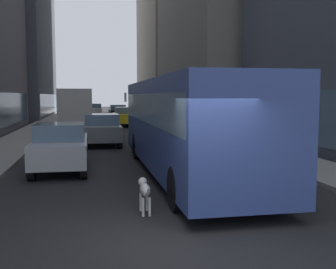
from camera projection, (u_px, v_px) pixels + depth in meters
ground_plane at (108, 121)px, 41.40m from camera, size 120.00×120.00×0.00m
sidewalk_left at (50, 121)px, 40.31m from camera, size 2.40×110.00×0.15m
sidewalk_right at (162, 120)px, 42.47m from camera, size 2.40×110.00×0.15m
building_right_far at (183, 5)px, 58.96m from camera, size 11.49×19.82×31.77m
transit_bus at (184, 120)px, 13.08m from camera, size 2.78×11.53×3.05m
car_yellow_taxi at (125, 116)px, 34.72m from camera, size 1.90×4.53×1.62m
car_blue_hatchback at (80, 113)px, 41.15m from camera, size 1.92×4.12×1.62m
car_grey_wagon at (102, 129)px, 21.29m from camera, size 1.84×4.73×1.62m
car_silver_sedan at (61, 146)px, 13.92m from camera, size 1.76×4.43×1.62m
car_black_suv at (118, 112)px, 44.38m from camera, size 1.77×4.32×1.62m
car_white_van at (95, 110)px, 51.53m from camera, size 1.74×4.67×1.62m
box_truck at (76, 108)px, 30.33m from camera, size 2.30×7.50×3.05m
dalmatian_dog at (145, 190)px, 8.77m from camera, size 0.22×0.96×0.72m
pedestrian_with_handbag at (288, 139)px, 14.50m from camera, size 0.45×0.34×1.69m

